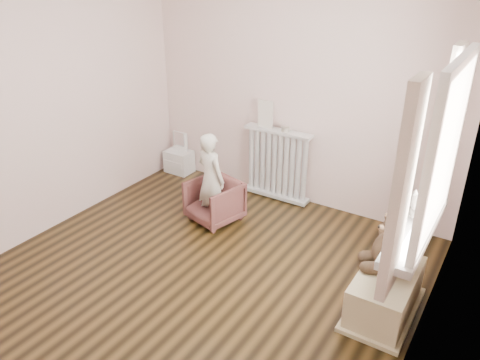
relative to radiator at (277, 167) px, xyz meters
The scene contains 17 objects.
floor 1.73m from the radiator, 85.65° to the right, with size 3.60×3.60×0.01m, color black.
back_wall 0.93m from the radiator, 43.23° to the left, with size 3.60×0.02×2.60m, color white.
left_wall 2.54m from the radiator, 134.87° to the right, with size 0.02×3.60×2.60m, color white.
right_wall 2.71m from the radiator, 41.07° to the right, with size 0.02×3.60×2.60m, color white.
window 2.57m from the radiator, 36.17° to the right, with size 0.03×0.90×1.10m, color white.
window_sill 2.32m from the radiator, 37.51° to the right, with size 0.22×1.10×0.06m, color silver.
curtain_left 2.82m from the radiator, 47.65° to the right, with size 0.06×0.26×1.30m, color beige.
curtain_right 2.19m from the radiator, 24.50° to the right, with size 0.06×0.26×1.30m, color beige.
radiator is the anchor object (origin of this frame).
paper_doll 0.63m from the radiator, behind, with size 0.18×0.02×0.31m, color beige.
tin_a 0.48m from the radiator, ahead, with size 0.09×0.09×0.05m, color #A59E8C.
toy_vanity 1.43m from the radiator, behind, with size 0.34×0.24×0.53m, color silver.
armchair 0.88m from the radiator, 111.13° to the right, with size 0.49×0.50×0.46m, color brown.
child 0.92m from the radiator, 110.00° to the right, with size 0.36×0.24×0.98m, color beige.
toy_bench 2.08m from the radiator, 37.44° to the right, with size 0.41×0.78×0.37m, color beige.
teddy_bear 2.04m from the radiator, 36.06° to the right, with size 0.40×0.31×0.49m, color #352517, non-canonical shape.
plush_cat 2.28m from the radiator, 35.37° to the right, with size 0.18×0.29×0.25m, color #71675D, non-canonical shape.
Camera 1 is at (2.12, -2.66, 2.57)m, focal length 35.00 mm.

